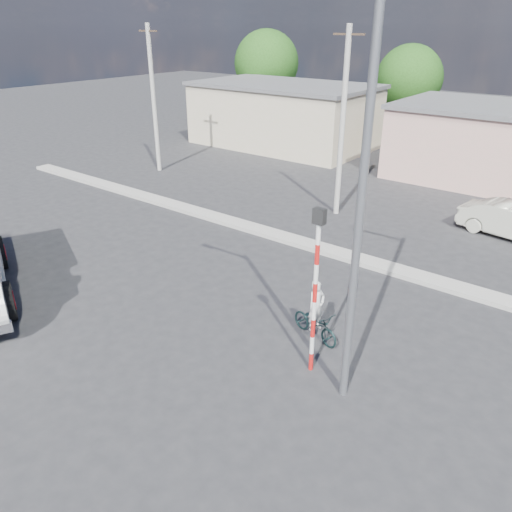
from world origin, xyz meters
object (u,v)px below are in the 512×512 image
Objects in this scene: cyclist at (316,315)px; streetlight at (354,194)px; bicycle at (315,324)px; traffic_pole at (316,280)px.

streetlight is at bearing -118.50° from cyclist.
cyclist reaches higher than bicycle.
traffic_pole reaches higher than bicycle.
cyclist is at bearing 135.60° from streetlight.
cyclist is 0.16× the size of streetlight.
traffic_pole is (0.67, -1.27, 2.15)m from bicycle.
bicycle is 0.19× the size of streetlight.
streetlight is (0.94, -0.30, 2.37)m from traffic_pole.
cyclist is at bearing 0.00° from bicycle.
cyclist is 2.35m from traffic_pole.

